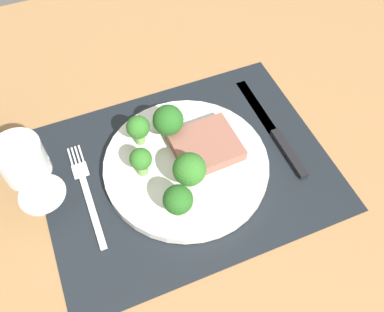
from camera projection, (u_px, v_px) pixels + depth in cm
name	position (u px, v px, depth cm)	size (l,w,h in cm)	color
ground_plane	(186.00, 174.00, 68.05)	(140.00, 110.00, 3.00)	#996D42
placemat	(186.00, 168.00, 66.69)	(45.35, 34.95, 0.30)	black
plate	(186.00, 165.00, 65.91)	(26.24, 26.24, 1.60)	silver
steak	(206.00, 146.00, 65.83)	(10.11, 8.99, 2.01)	#8C5647
broccoli_front_edge	(138.00, 128.00, 64.66)	(3.74, 3.74, 5.64)	#6B994C
broccoli_back_left	(141.00, 160.00, 61.69)	(3.42, 3.42, 5.17)	#6B994C
broccoli_center	(189.00, 170.00, 59.72)	(4.98, 4.98, 6.56)	#6B994C
broccoli_near_fork	(168.00, 121.00, 64.89)	(4.92, 4.92, 6.60)	#6B994C
broccoli_near_steak	(178.00, 200.00, 57.28)	(4.31, 4.31, 5.93)	#6B994C
fork	(87.00, 193.00, 63.68)	(2.40, 19.20, 0.50)	silver
knife	(276.00, 133.00, 70.16)	(1.80, 23.00, 0.80)	black
wine_glass	(24.00, 164.00, 57.01)	(7.38, 7.38, 12.48)	silver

